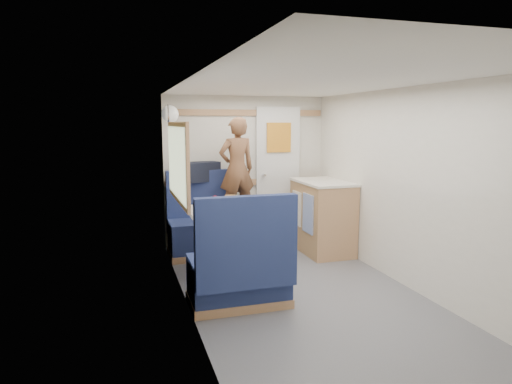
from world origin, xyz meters
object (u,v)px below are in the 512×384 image
object	(u,v)px
duffel_bag	(199,172)
bread_loaf	(231,200)
galley_counter	(322,216)
orange_fruit	(238,210)
beer_glass	(238,204)
salt_grinder	(215,208)
tray	(227,213)
person	(237,169)
tumbler_right	(228,203)
tumbler_left	(203,213)
bench_near	(240,275)
pepper_grinder	(224,207)
wine_glass	(215,200)
bench_far	(205,231)
cheese_block	(237,211)
dome_light	(170,114)
dinette_table	(219,225)

from	to	relation	value
duffel_bag	bread_loaf	xyz separation A→B (m)	(0.24, -0.75, -0.26)
galley_counter	orange_fruit	distance (m)	1.61
beer_glass	orange_fruit	bearing A→B (deg)	-104.68
duffel_bag	salt_grinder	bearing A→B (deg)	-111.24
tray	beer_glass	size ratio (longest dim) A/B	3.23
person	tumbler_right	size ratio (longest dim) A/B	12.65
person	tumbler_left	distance (m)	1.28
bench_near	tumbler_left	bearing A→B (deg)	111.33
tray	pepper_grinder	world-z (taller)	pepper_grinder
duffel_bag	tumbler_right	size ratio (longest dim) A/B	5.18
bench_near	pepper_grinder	bearing A→B (deg)	87.17
beer_glass	bench_near	bearing A→B (deg)	-103.76
wine_glass	tumbler_left	bearing A→B (deg)	-121.52
tumbler_right	bread_loaf	bearing A→B (deg)	67.61
wine_glass	tumbler_right	xyz separation A→B (m)	(0.18, 0.16, -0.07)
orange_fruit	tumbler_right	world-z (taller)	tumbler_right
bench_far	cheese_block	world-z (taller)	bench_far
beer_glass	bench_far	bearing A→B (deg)	105.53
wine_glass	pepper_grinder	size ratio (longest dim) A/B	1.61
person	wine_glass	xyz separation A→B (m)	(-0.44, -0.77, -0.24)
dome_light	salt_grinder	bearing A→B (deg)	-70.70
dome_light	tray	xyz separation A→B (m)	(0.44, -1.01, -1.02)
galley_counter	orange_fruit	size ratio (longest dim) A/B	12.40
pepper_grinder	salt_grinder	bearing A→B (deg)	178.54
dome_light	tumbler_right	xyz separation A→B (m)	(0.53, -0.67, -0.98)
orange_fruit	person	bearing A→B (deg)	76.01
orange_fruit	galley_counter	bearing A→B (deg)	32.35
dome_light	tumbler_left	bearing A→B (deg)	-81.75
dinette_table	person	bearing A→B (deg)	62.81
tray	wine_glass	bearing A→B (deg)	117.90
bench_far	duffel_bag	size ratio (longest dim) A/B	2.02
wine_glass	pepper_grinder	distance (m)	0.15
dinette_table	bread_loaf	bearing A→B (deg)	59.04
pepper_grinder	cheese_block	bearing A→B (deg)	-51.40
beer_glass	salt_grinder	xyz separation A→B (m)	(-0.29, -0.14, -0.00)
galley_counter	person	size ratio (longest dim) A/B	0.73
salt_grinder	cheese_block	bearing A→B (deg)	-33.08
orange_fruit	bench_near	bearing A→B (deg)	-103.18
tumbler_left	beer_glass	size ratio (longest dim) A/B	1.03
dome_light	tumbler_left	size ratio (longest dim) A/B	1.92
bench_near	salt_grinder	world-z (taller)	bench_near
dome_light	orange_fruit	world-z (taller)	dome_light
bench_far	person	distance (m)	0.88
beer_glass	salt_grinder	bearing A→B (deg)	-154.32
galley_counter	pepper_grinder	xyz separation A→B (m)	(-1.43, -0.64, 0.31)
orange_fruit	cheese_block	xyz separation A→B (m)	(0.01, 0.08, -0.02)
wine_glass	pepper_grinder	bearing A→B (deg)	-53.27
dinette_table	bench_far	bearing A→B (deg)	90.00
orange_fruit	wine_glass	xyz separation A→B (m)	(-0.17, 0.31, 0.07)
dinette_table	bench_near	world-z (taller)	bench_near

